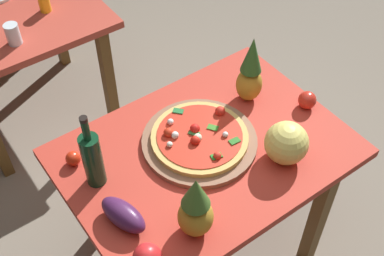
% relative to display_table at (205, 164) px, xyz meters
% --- Properties ---
extents(ground_plane, '(10.00, 10.00, 0.00)m').
position_rel_display_table_xyz_m(ground_plane, '(0.00, 0.00, -0.63)').
color(ground_plane, gray).
extents(display_table, '(1.15, 0.83, 0.73)m').
position_rel_display_table_xyz_m(display_table, '(0.00, 0.00, 0.00)').
color(display_table, brown).
rests_on(display_table, ground_plane).
extents(background_table, '(0.94, 0.80, 0.73)m').
position_rel_display_table_xyz_m(background_table, '(-0.28, 1.37, -0.02)').
color(background_table, brown).
rests_on(background_table, ground_plane).
extents(pizza_board, '(0.48, 0.48, 0.02)m').
position_rel_display_table_xyz_m(pizza_board, '(-0.00, 0.04, 0.11)').
color(pizza_board, '#885D44').
rests_on(pizza_board, display_table).
extents(pizza, '(0.40, 0.40, 0.06)m').
position_rel_display_table_xyz_m(pizza, '(-0.00, 0.05, 0.13)').
color(pizza, '#D8AF5B').
rests_on(pizza, pizza_board).
extents(wine_bottle, '(0.08, 0.08, 0.35)m').
position_rel_display_table_xyz_m(wine_bottle, '(-0.43, 0.12, 0.23)').
color(wine_bottle, '#113820').
rests_on(wine_bottle, display_table).
extents(pineapple_left, '(0.11, 0.11, 0.33)m').
position_rel_display_table_xyz_m(pineapple_left, '(0.34, 0.14, 0.24)').
color(pineapple_left, '#B98B2B').
rests_on(pineapple_left, display_table).
extents(pineapple_right, '(0.13, 0.13, 0.29)m').
position_rel_display_table_xyz_m(pineapple_right, '(-0.25, -0.27, 0.22)').
color(pineapple_right, '#B7892A').
rests_on(pineapple_right, display_table).
extents(melon, '(0.17, 0.17, 0.17)m').
position_rel_display_table_xyz_m(melon, '(0.23, -0.21, 0.18)').
color(melon, '#DFD269').
rests_on(melon, display_table).
extents(eggplant, '(0.14, 0.22, 0.09)m').
position_rel_display_table_xyz_m(eggplant, '(-0.44, -0.10, 0.14)').
color(eggplant, '#461E49').
rests_on(eggplant, display_table).
extents(tomato_beside_pepper, '(0.08, 0.08, 0.08)m').
position_rel_display_table_xyz_m(tomato_beside_pepper, '(0.51, -0.06, 0.13)').
color(tomato_beside_pepper, red).
rests_on(tomato_beside_pepper, display_table).
extents(tomato_near_board, '(0.06, 0.06, 0.06)m').
position_rel_display_table_xyz_m(tomato_near_board, '(-0.47, 0.25, 0.12)').
color(tomato_near_board, red).
rests_on(tomato_near_board, display_table).
extents(drinking_glass_juice, '(0.06, 0.06, 0.12)m').
position_rel_display_table_xyz_m(drinking_glass_juice, '(-0.11, 1.29, 0.15)').
color(drinking_glass_juice, '#F5A61C').
rests_on(drinking_glass_juice, background_table).
extents(drinking_glass_water, '(0.07, 0.07, 0.11)m').
position_rel_display_table_xyz_m(drinking_glass_water, '(-0.35, 1.12, 0.15)').
color(drinking_glass_water, silver).
rests_on(drinking_glass_water, background_table).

